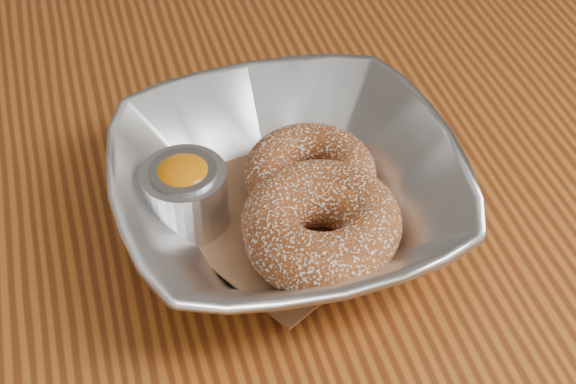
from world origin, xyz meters
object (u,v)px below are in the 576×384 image
object	(u,v)px
donut_front	(318,235)
ramekin	(185,193)
donut_extra	(322,222)
donut_back	(310,173)
serving_bowl	(288,192)
table	(358,225)

from	to	relation	value
donut_front	ramekin	xyz separation A→B (m)	(-0.08, 0.06, 0.01)
donut_extra	donut_back	bearing A→B (deg)	81.69
serving_bowl	donut_front	bearing A→B (deg)	-78.29
donut_front	donut_extra	bearing A→B (deg)	61.40
ramekin	serving_bowl	bearing A→B (deg)	-11.53
table	donut_front	bearing A→B (deg)	-122.95
ramekin	donut_back	bearing A→B (deg)	2.08
donut_front	serving_bowl	bearing A→B (deg)	101.71
serving_bowl	table	bearing A→B (deg)	41.02
serving_bowl	donut_back	xyz separation A→B (m)	(0.02, 0.02, -0.00)
donut_back	donut_front	distance (m)	0.06
donut_extra	donut_front	bearing A→B (deg)	-118.60
serving_bowl	donut_front	xyz separation A→B (m)	(0.01, -0.04, -0.00)
table	donut_extra	bearing A→B (deg)	-123.31
donut_back	donut_front	world-z (taller)	donut_front
donut_back	donut_extra	xyz separation A→B (m)	(-0.01, -0.05, 0.00)
ramekin	donut_front	bearing A→B (deg)	-36.06
donut_extra	ramekin	xyz separation A→B (m)	(-0.08, 0.05, 0.01)
serving_bowl	donut_extra	size ratio (longest dim) A/B	2.23
ramekin	table	bearing A→B (deg)	21.01
table	serving_bowl	world-z (taller)	serving_bowl
serving_bowl	donut_extra	bearing A→B (deg)	-67.51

